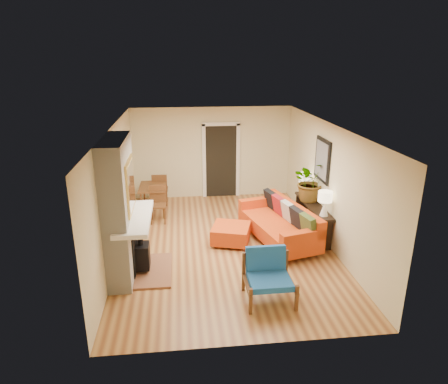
# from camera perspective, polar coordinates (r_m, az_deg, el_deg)

# --- Properties ---
(room_shell) EXTENTS (6.50, 6.50, 6.50)m
(room_shell) POSITION_cam_1_polar(r_m,az_deg,el_deg) (10.97, 1.73, 4.66)
(room_shell) COLOR #BC8748
(room_shell) RESTS_ON ground
(fireplace) EXTENTS (1.09, 1.68, 2.60)m
(fireplace) POSITION_cam_1_polar(r_m,az_deg,el_deg) (7.48, -14.39, -2.85)
(fireplace) COLOR white
(fireplace) RESTS_ON ground
(sofa) EXTENTS (1.50, 2.43, 0.89)m
(sofa) POSITION_cam_1_polar(r_m,az_deg,el_deg) (9.03, 8.22, -4.43)
(sofa) COLOR silver
(sofa) RESTS_ON ground
(ottoman) EXTENTS (0.98, 0.98, 0.40)m
(ottoman) POSITION_cam_1_polar(r_m,az_deg,el_deg) (8.84, 0.99, -5.89)
(ottoman) COLOR silver
(ottoman) RESTS_ON ground
(blue_chair) EXTENTS (0.82, 0.80, 0.85)m
(blue_chair) POSITION_cam_1_polar(r_m,az_deg,el_deg) (6.93, 6.29, -11.37)
(blue_chair) COLOR brown
(blue_chair) RESTS_ON ground
(dining_table) EXTENTS (0.71, 1.69, 0.91)m
(dining_table) POSITION_cam_1_polar(r_m,az_deg,el_deg) (10.52, -9.71, 0.10)
(dining_table) COLOR brown
(dining_table) RESTS_ON ground
(console_table) EXTENTS (0.34, 1.85, 0.72)m
(console_table) POSITION_cam_1_polar(r_m,az_deg,el_deg) (9.37, 12.60, -2.59)
(console_table) COLOR black
(console_table) RESTS_ON ground
(lamp_near) EXTENTS (0.30, 0.30, 0.54)m
(lamp_near) POSITION_cam_1_polar(r_m,az_deg,el_deg) (8.61, 14.23, -1.20)
(lamp_near) COLOR white
(lamp_near) RESTS_ON console_table
(lamp_far) EXTENTS (0.30, 0.30, 0.54)m
(lamp_far) POSITION_cam_1_polar(r_m,az_deg,el_deg) (9.84, 11.51, 1.53)
(lamp_far) COLOR white
(lamp_far) RESTS_ON console_table
(houseplant) EXTENTS (1.03, 0.95, 0.95)m
(houseplant) POSITION_cam_1_polar(r_m,az_deg,el_deg) (9.40, 12.30, 1.55)
(houseplant) COLOR #1E5919
(houseplant) RESTS_ON console_table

